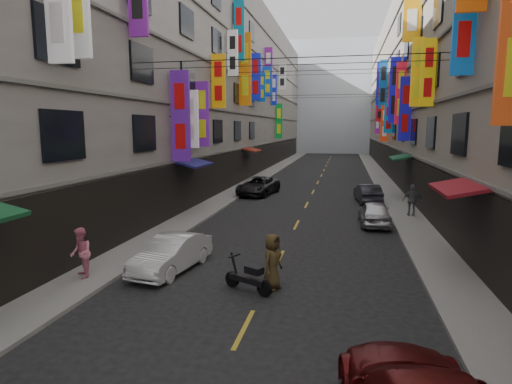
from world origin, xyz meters
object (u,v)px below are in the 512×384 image
at_px(car_right_mid, 374,213).
at_px(pedestrian_rfar, 412,200).
at_px(car_left_far, 258,186).
at_px(scooter_crossing, 249,278).
at_px(car_left_mid, 172,254).
at_px(car_right_far, 368,193).
at_px(pedestrian_lfar, 81,253).
at_px(pedestrian_crossing, 272,262).
at_px(scooter_far_right, 375,217).

bearing_deg(car_right_mid, pedestrian_rfar, -134.89).
height_order(car_left_far, pedestrian_rfar, pedestrian_rfar).
height_order(scooter_crossing, car_left_mid, car_left_mid).
xyz_separation_m(car_right_far, pedestrian_lfar, (-10.07, -17.47, 0.32)).
bearing_deg(pedestrian_lfar, pedestrian_crossing, 54.72).
bearing_deg(pedestrian_crossing, car_right_far, 8.02).
relative_size(car_right_mid, pedestrian_lfar, 2.25).
relative_size(car_left_far, car_right_mid, 1.29).
bearing_deg(scooter_crossing, car_right_far, 12.39).
relative_size(scooter_far_right, car_left_far, 0.37).
distance_m(scooter_crossing, car_left_far, 19.50).
relative_size(scooter_crossing, pedestrian_rfar, 0.92).
bearing_deg(car_right_far, car_left_far, -20.66).
bearing_deg(pedestrian_rfar, car_left_far, -34.35).
relative_size(car_right_far, pedestrian_lfar, 2.32).
relative_size(scooter_far_right, car_right_far, 0.46).
relative_size(car_right_far, pedestrian_rfar, 2.18).
bearing_deg(car_right_far, scooter_far_right, 82.73).
xyz_separation_m(scooter_far_right, car_left_mid, (-7.55, -8.90, 0.19)).
bearing_deg(car_right_mid, scooter_far_right, 92.71).
distance_m(car_left_mid, car_right_mid, 11.72).
distance_m(car_right_mid, pedestrian_lfar, 14.58).
xyz_separation_m(car_left_mid, car_right_far, (7.55, 15.90, 0.01)).
bearing_deg(pedestrian_crossing, car_left_far, 33.29).
bearing_deg(scooter_crossing, pedestrian_lfar, 118.82).
bearing_deg(pedestrian_rfar, pedestrian_crossing, 62.36).
relative_size(car_left_far, car_right_far, 1.25).
height_order(car_right_mid, pedestrian_rfar, pedestrian_rfar).
bearing_deg(pedestrian_rfar, scooter_far_right, 45.73).
bearing_deg(car_left_mid, pedestrian_lfar, -138.95).
distance_m(car_right_mid, pedestrian_crossing, 10.64).
height_order(car_right_mid, car_right_far, car_right_mid).
height_order(car_left_far, pedestrian_crossing, pedestrian_crossing).
distance_m(pedestrian_rfar, pedestrian_crossing, 13.64).
relative_size(car_right_far, pedestrian_crossing, 2.18).
xyz_separation_m(scooter_crossing, scooter_far_right, (4.43, 10.27, 0.00)).
relative_size(scooter_crossing, car_right_mid, 0.44).
distance_m(scooter_crossing, car_right_far, 17.83).
xyz_separation_m(car_right_far, pedestrian_crossing, (-3.76, -16.88, 0.25)).
distance_m(scooter_crossing, pedestrian_crossing, 0.90).
distance_m(car_left_far, car_right_far, 8.22).
distance_m(car_right_far, pedestrian_rfar, 5.12).
bearing_deg(car_left_mid, car_right_mid, 59.01).
xyz_separation_m(car_right_mid, pedestrian_crossing, (-3.76, -9.95, 0.25)).
relative_size(car_left_mid, car_left_far, 0.78).
bearing_deg(car_left_far, pedestrian_rfar, -24.19).
xyz_separation_m(scooter_crossing, pedestrian_rfar, (6.62, 12.66, 0.58)).
relative_size(scooter_far_right, pedestrian_rfar, 1.00).
bearing_deg(pedestrian_lfar, car_left_far, 133.30).
bearing_deg(scooter_crossing, pedestrian_rfar, -0.83).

